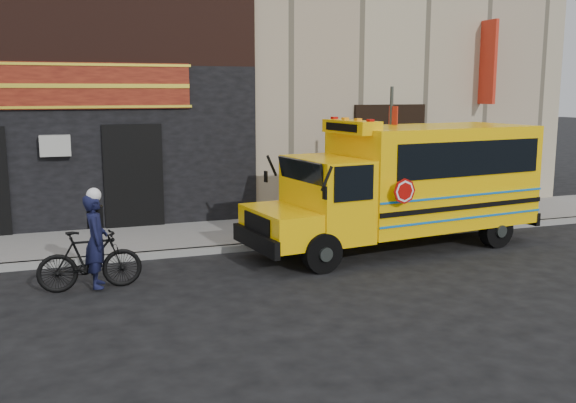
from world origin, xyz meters
The scene contains 8 objects.
ground centered at (0.00, 0.00, 0.00)m, with size 120.00×120.00×0.00m, color black.
curb centered at (0.00, 2.60, 0.07)m, with size 40.00×0.20×0.15m, color gray.
sidewalk centered at (0.00, 4.10, 0.07)m, with size 40.00×3.00×0.15m, color slate.
building centered at (-0.04, 10.45, 6.13)m, with size 20.00×10.70×12.00m.
school_bus centered at (2.53, 1.72, 1.51)m, with size 7.12×3.03×2.92m.
sign_pole centered at (2.53, 2.66, 1.98)m, with size 0.08×0.32×3.63m.
bicycle centered at (-4.49, 0.76, 0.55)m, with size 0.51×1.82×1.09m, color black.
cyclist centered at (-4.37, 0.75, 0.85)m, with size 0.62×0.40×1.69m, color black.
Camera 1 is at (-4.83, -10.90, 3.54)m, focal length 40.00 mm.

